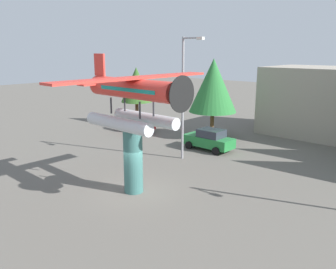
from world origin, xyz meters
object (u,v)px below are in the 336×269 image
display_pedestal (133,160)px  car_mid_green (209,139)px  floatplane_monument (133,98)px  tree_east (213,86)px  streetlight_primary (185,91)px  car_near_red (136,122)px  tree_west (136,85)px

display_pedestal → car_mid_green: bearing=100.4°
floatplane_monument → tree_east: 14.59m
floatplane_monument → display_pedestal: bearing=-180.0°
floatplane_monument → car_mid_green: bearing=102.5°
streetlight_primary → tree_east: size_ratio=1.22×
display_pedestal → tree_east: bearing=106.8°
car_near_red → car_mid_green: (9.69, -0.81, 0.00)m
tree_west → car_mid_green: bearing=-14.9°
floatplane_monument → car_mid_green: 11.40m
display_pedestal → car_mid_green: (-1.88, 10.21, -1.05)m
car_mid_green → display_pedestal: bearing=100.4°
tree_west → tree_east: size_ratio=0.85×
car_mid_green → floatplane_monument: bearing=101.1°
streetlight_primary → display_pedestal: bearing=-74.9°
streetlight_primary → tree_west: streetlight_primary is taller
floatplane_monument → streetlight_primary: bearing=107.4°
tree_west → display_pedestal: bearing=-44.0°
car_mid_green → tree_east: tree_east is taller
car_near_red → tree_east: tree_east is taller
display_pedestal → tree_west: tree_west is taller
car_mid_green → streetlight_primary: size_ratio=0.47×
streetlight_primary → tree_east: streetlight_primary is taller
floatplane_monument → tree_east: (-4.33, 13.92, -0.65)m
floatplane_monument → streetlight_primary: streetlight_primary is taller
floatplane_monument → tree_east: floatplane_monument is taller
car_mid_green → tree_east: bearing=-58.0°
car_near_red → tree_west: 4.83m
display_pedestal → car_mid_green: display_pedestal is taller
display_pedestal → car_near_red: display_pedestal is taller
streetlight_primary → tree_east: (-2.34, 7.01, -0.26)m
floatplane_monument → car_mid_green: (-2.01, 10.21, -4.64)m
car_mid_green → tree_west: tree_west is taller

